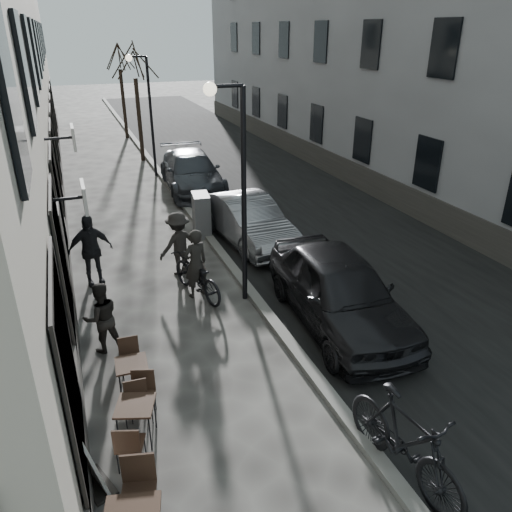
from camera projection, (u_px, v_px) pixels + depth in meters
ground at (384, 490)px, 7.20m from camera, size 120.00×120.00×0.00m
road at (251, 178)px, 22.04m from camera, size 7.30×60.00×0.00m
kerb at (170, 186)px, 20.84m from camera, size 0.25×60.00×0.12m
streetlamp_near at (236, 174)px, 10.93m from camera, size 0.90×0.28×5.09m
streetlamp_far at (146, 103)px, 21.13m from camera, size 0.90×0.28×5.09m
tree_near at (134, 61)px, 23.07m from camera, size 2.40×2.40×5.70m
tree_far at (118, 55)px, 28.18m from camera, size 2.40×2.40×5.70m
bistro_set_b at (137, 418)px, 7.91m from camera, size 0.84×1.48×0.85m
bistro_set_c at (133, 375)px, 8.92m from camera, size 0.58×1.38×0.81m
sign_board at (88, 463)px, 7.05m from camera, size 0.63×0.76×1.19m
utility_cabinet at (201, 215)px, 15.79m from camera, size 0.61×0.96×1.35m
bicycle at (196, 276)px, 12.21m from camera, size 1.28×2.16×1.07m
cyclist_rider at (196, 263)px, 12.07m from camera, size 0.74×0.59×1.76m
pedestrian_near at (102, 318)px, 10.04m from camera, size 0.82×0.69×1.52m
pedestrian_mid at (179, 244)px, 13.18m from camera, size 1.28×1.00×1.74m
pedestrian_far at (90, 250)px, 12.62m from camera, size 1.16×0.62×1.89m
car_near at (339, 290)px, 10.94m from camera, size 2.25×4.97×1.66m
car_mid at (249, 220)px, 15.23m from camera, size 1.91×4.45×1.43m
car_far at (192, 172)px, 20.19m from camera, size 2.41×5.30×1.50m
moped at (405, 441)px, 7.13m from camera, size 0.96×2.39×1.39m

